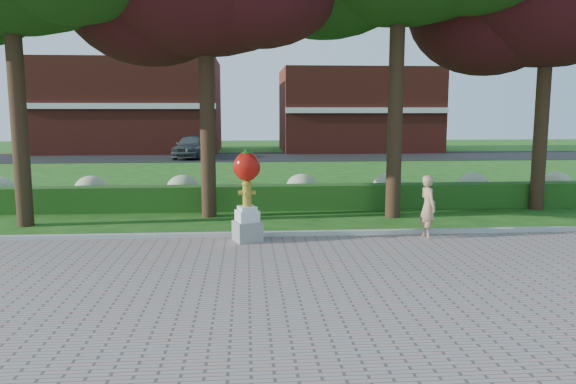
{
  "coord_description": "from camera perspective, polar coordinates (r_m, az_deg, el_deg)",
  "views": [
    {
      "loc": [
        -0.86,
        -10.79,
        3.16
      ],
      "look_at": [
        0.02,
        1.0,
        1.44
      ],
      "focal_mm": 35.0,
      "sensor_mm": 36.0,
      "label": 1
    }
  ],
  "objects": [
    {
      "name": "ground",
      "position": [
        11.28,
        0.3,
        -8.02
      ],
      "size": [
        100.0,
        100.0,
        0.0
      ],
      "primitive_type": "plane",
      "color": "#1C4C13",
      "rests_on": "ground"
    },
    {
      "name": "walkway",
      "position": [
        7.53,
        2.82,
        -16.39
      ],
      "size": [
        40.0,
        14.0,
        0.04
      ],
      "primitive_type": "cube",
      "color": "gray",
      "rests_on": "ground"
    },
    {
      "name": "curb",
      "position": [
        14.16,
        -0.66,
        -4.33
      ],
      "size": [
        40.0,
        0.18,
        0.15
      ],
      "primitive_type": "cube",
      "color": "#ADADA5",
      "rests_on": "ground"
    },
    {
      "name": "lawn_hedge",
      "position": [
        18.03,
        -1.46,
        -0.56
      ],
      "size": [
        24.0,
        0.7,
        0.8
      ],
      "primitive_type": "cube",
      "color": "#1B4E16",
      "rests_on": "ground"
    },
    {
      "name": "hydrangea_row",
      "position": [
        19.03,
        0.11,
        0.36
      ],
      "size": [
        20.1,
        1.1,
        0.99
      ],
      "color": "beige",
      "rests_on": "ground"
    },
    {
      "name": "street",
      "position": [
        38.93,
        -2.97,
        3.59
      ],
      "size": [
        50.0,
        8.0,
        0.02
      ],
      "primitive_type": "cube",
      "color": "black",
      "rests_on": "ground"
    },
    {
      "name": "building_left",
      "position": [
        45.72,
        -15.95,
        8.36
      ],
      "size": [
        14.0,
        8.0,
        7.0
      ],
      "primitive_type": "cube",
      "color": "maroon",
      "rests_on": "ground"
    },
    {
      "name": "building_right",
      "position": [
        45.66,
        7.01,
        8.23
      ],
      "size": [
        12.0,
        8.0,
        6.4
      ],
      "primitive_type": "cube",
      "color": "maroon",
      "rests_on": "ground"
    },
    {
      "name": "hydrant_sculpture",
      "position": [
        13.43,
        -4.18,
        -0.1
      ],
      "size": [
        0.77,
        0.77,
        2.22
      ],
      "rotation": [
        0.0,
        0.0,
        0.34
      ],
      "color": "gray",
      "rests_on": "walkway"
    },
    {
      "name": "woman",
      "position": [
        14.31,
        14.03,
        -1.42
      ],
      "size": [
        0.46,
        0.62,
        1.55
      ],
      "primitive_type": "imported",
      "rotation": [
        0.0,
        0.0,
        1.73
      ],
      "color": "tan",
      "rests_on": "walkway"
    },
    {
      "name": "parked_car",
      "position": [
        38.27,
        -9.72,
        4.61
      ],
      "size": [
        2.58,
        4.88,
        1.58
      ],
      "primitive_type": "imported",
      "rotation": [
        0.0,
        0.0,
        -0.16
      ],
      "color": "#464A4F",
      "rests_on": "street"
    }
  ]
}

